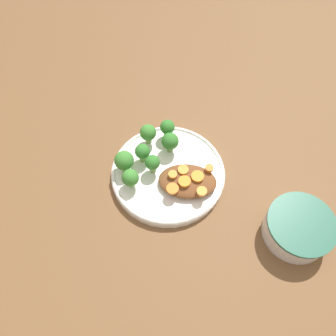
{
  "coord_description": "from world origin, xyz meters",
  "views": [
    {
      "loc": [
        0.03,
        -0.36,
        0.63
      ],
      "look_at": [
        0.0,
        0.0,
        0.03
      ],
      "focal_mm": 35.0,
      "sensor_mm": 36.0,
      "label": 1
    }
  ],
  "objects": [
    {
      "name": "broccoli_floret_5",
      "position": [
        -0.03,
        -0.0,
        0.05
      ],
      "size": [
        0.03,
        0.03,
        0.05
      ],
      "color": "#7FA85B",
      "rests_on": "plate"
    },
    {
      "name": "carrot_slice_6",
      "position": [
        0.04,
        -0.04,
        0.04
      ],
      "size": [
        0.03,
        0.03,
        0.01
      ],
      "primitive_type": "cylinder",
      "color": "orange",
      "rests_on": "stew_mound"
    },
    {
      "name": "carrot_slice_3",
      "position": [
        0.07,
        -0.06,
        0.04
      ],
      "size": [
        0.02,
        0.02,
        0.01
      ],
      "primitive_type": "cylinder",
      "color": "orange",
      "rests_on": "stew_mound"
    },
    {
      "name": "broccoli_floret_6",
      "position": [
        -0.09,
        0.0,
        0.05
      ],
      "size": [
        0.04,
        0.04,
        0.05
      ],
      "color": "#7FA85B",
      "rests_on": "plate"
    },
    {
      "name": "plate",
      "position": [
        0.0,
        0.0,
        0.01
      ],
      "size": [
        0.25,
        0.25,
        0.02
      ],
      "color": "white",
      "rests_on": "ground_plane"
    },
    {
      "name": "carrot_slice_1",
      "position": [
        0.06,
        -0.02,
        0.04
      ],
      "size": [
        0.03,
        0.03,
        0.01
      ],
      "primitive_type": "cylinder",
      "color": "orange",
      "rests_on": "stew_mound"
    },
    {
      "name": "carrot_slice_0",
      "position": [
        0.01,
        -0.02,
        0.04
      ],
      "size": [
        0.02,
        0.02,
        0.01
      ],
      "primitive_type": "cylinder",
      "color": "orange",
      "rests_on": "stew_mound"
    },
    {
      "name": "broccoli_floret_0",
      "position": [
        -0.06,
        0.03,
        0.05
      ],
      "size": [
        0.03,
        0.03,
        0.05
      ],
      "color": "#759E51",
      "rests_on": "plate"
    },
    {
      "name": "carrot_slice_2",
      "position": [
        0.01,
        -0.05,
        0.04
      ],
      "size": [
        0.03,
        0.03,
        0.0
      ],
      "primitive_type": "cylinder",
      "color": "orange",
      "rests_on": "stew_mound"
    },
    {
      "name": "carrot_slice_4",
      "position": [
        0.09,
        0.0,
        0.04
      ],
      "size": [
        0.02,
        0.02,
        0.01
      ],
      "primitive_type": "cylinder",
      "color": "orange",
      "rests_on": "stew_mound"
    },
    {
      "name": "carrot_slice_5",
      "position": [
        0.03,
        -0.01,
        0.04
      ],
      "size": [
        0.02,
        0.02,
        0.0
      ],
      "primitive_type": "cylinder",
      "color": "orange",
      "rests_on": "stew_mound"
    },
    {
      "name": "broccoli_floret_1",
      "position": [
        -0.01,
        0.1,
        0.05
      ],
      "size": [
        0.03,
        0.03,
        0.05
      ],
      "color": "#759E51",
      "rests_on": "plate"
    },
    {
      "name": "broccoli_floret_4",
      "position": [
        0.0,
        0.06,
        0.05
      ],
      "size": [
        0.04,
        0.04,
        0.05
      ],
      "color": "#759E51",
      "rests_on": "plate"
    },
    {
      "name": "broccoli_floret_3",
      "position": [
        -0.05,
        0.08,
        0.05
      ],
      "size": [
        0.04,
        0.04,
        0.05
      ],
      "color": "#759E51",
      "rests_on": "plate"
    },
    {
      "name": "dip_bowl",
      "position": [
        0.26,
        -0.11,
        0.03
      ],
      "size": [
        0.13,
        0.13,
        0.05
      ],
      "color": "silver",
      "rests_on": "ground_plane"
    },
    {
      "name": "stew_mound",
      "position": [
        0.04,
        -0.03,
        0.03
      ],
      "size": [
        0.12,
        0.08,
        0.02
      ],
      "primitive_type": "ellipsoid",
      "color": "brown",
      "rests_on": "plate"
    },
    {
      "name": "broccoli_floret_2",
      "position": [
        -0.07,
        -0.04,
        0.05
      ],
      "size": [
        0.04,
        0.04,
        0.05
      ],
      "color": "#7FA85B",
      "rests_on": "plate"
    },
    {
      "name": "ground_plane",
      "position": [
        0.0,
        0.0,
        0.0
      ],
      "size": [
        4.0,
        4.0,
        0.0
      ],
      "primitive_type": "plane",
      "color": "brown"
    }
  ]
}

